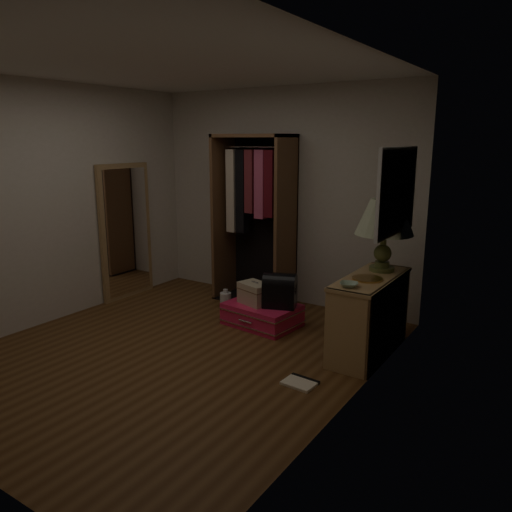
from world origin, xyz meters
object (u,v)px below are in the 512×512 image
(console_bookshelf, at_px, (370,312))
(open_wardrobe, at_px, (256,205))
(white_jug, at_px, (226,300))
(floor_mirror, at_px, (126,232))
(black_bag, at_px, (280,290))
(train_case, at_px, (255,293))
(pink_suitcase, at_px, (262,314))
(table_lamp, at_px, (385,219))

(console_bookshelf, relative_size, open_wardrobe, 0.55)
(white_jug, bearing_deg, console_bookshelf, -7.62)
(open_wardrobe, distance_m, white_jug, 1.21)
(floor_mirror, bearing_deg, console_bookshelf, 0.70)
(black_bag, xyz_separation_m, white_jug, (-0.87, 0.20, -0.33))
(train_case, bearing_deg, floor_mirror, -162.61)
(floor_mirror, bearing_deg, white_jug, 12.35)
(pink_suitcase, xyz_separation_m, white_jug, (-0.67, 0.22, -0.02))
(console_bookshelf, height_order, white_jug, console_bookshelf)
(black_bag, bearing_deg, open_wardrobe, 118.11)
(console_bookshelf, bearing_deg, pink_suitcase, 178.63)
(console_bookshelf, height_order, table_lamp, table_lamp)
(pink_suitcase, height_order, train_case, train_case)
(console_bookshelf, xyz_separation_m, white_jug, (-1.90, 0.25, -0.30))
(console_bookshelf, relative_size, train_case, 2.82)
(open_wardrobe, relative_size, train_case, 5.16)
(console_bookshelf, height_order, train_case, console_bookshelf)
(console_bookshelf, distance_m, white_jug, 1.94)
(table_lamp, bearing_deg, black_bag, -169.95)
(console_bookshelf, xyz_separation_m, black_bag, (-1.03, 0.06, 0.04))
(console_bookshelf, bearing_deg, open_wardrobe, 157.53)
(floor_mirror, bearing_deg, train_case, 1.20)
(open_wardrobe, height_order, floor_mirror, open_wardrobe)
(floor_mirror, height_order, pink_suitcase, floor_mirror)
(black_bag, height_order, white_jug, black_bag)
(open_wardrobe, relative_size, black_bag, 5.13)
(pink_suitcase, height_order, black_bag, black_bag)
(console_bookshelf, bearing_deg, floor_mirror, -179.30)
(train_case, xyz_separation_m, table_lamp, (1.31, 0.24, 0.90))
(pink_suitcase, bearing_deg, white_jug, 167.22)
(pink_suitcase, relative_size, white_jug, 3.52)
(white_jug, bearing_deg, pink_suitcase, -18.64)
(console_bookshelf, bearing_deg, train_case, 179.95)
(console_bookshelf, distance_m, open_wardrobe, 2.08)
(train_case, relative_size, table_lamp, 0.56)
(floor_mirror, bearing_deg, black_bag, 2.47)
(open_wardrobe, height_order, train_case, open_wardrobe)
(white_jug, bearing_deg, train_case, -23.26)
(open_wardrobe, xyz_separation_m, train_case, (0.46, -0.73, -0.85))
(table_lamp, xyz_separation_m, white_jug, (-1.90, 0.02, -1.16))
(table_lamp, bearing_deg, pink_suitcase, -170.40)
(black_bag, distance_m, white_jug, 0.95)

